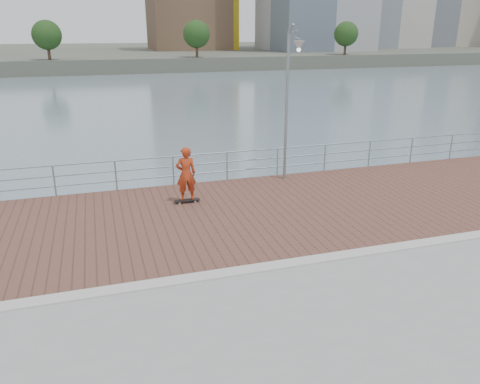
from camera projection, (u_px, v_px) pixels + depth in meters
name	position (u px, v px, depth m)	size (l,w,h in m)	color
water	(263.00, 338.00, 12.00)	(400.00, 400.00, 0.00)	slate
brick_lane	(225.00, 215.00, 14.58)	(40.00, 6.80, 0.02)	brown
curb	(264.00, 267.00, 11.33)	(40.00, 0.40, 0.06)	#B7B5AD
far_shore	(104.00, 53.00, 122.02)	(320.00, 95.00, 2.50)	#4C5142
guardrail	(200.00, 165.00, 17.42)	(39.06, 0.06, 1.13)	#8C9EA8
street_lamp	(292.00, 79.00, 16.46)	(0.39, 1.14, 5.40)	gray
skateboard	(187.00, 200.00, 15.56)	(0.84, 0.22, 0.10)	black
skateboarder	(186.00, 174.00, 15.25)	(0.66, 0.44, 1.82)	#B13517
shoreline_trees	(41.00, 35.00, 76.23)	(109.87, 5.02, 6.69)	#473323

